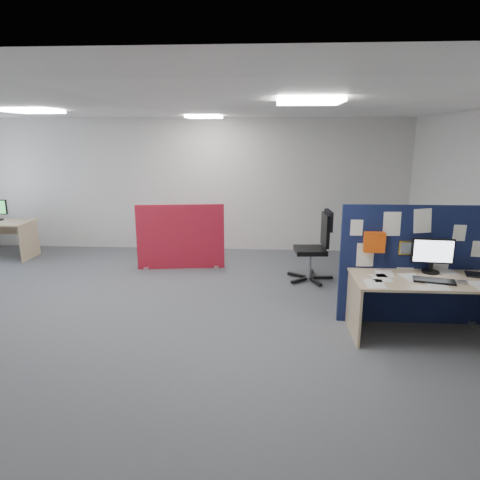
{
  "coord_description": "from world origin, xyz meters",
  "views": [
    {
      "loc": [
        1.6,
        -5.27,
        2.36
      ],
      "look_at": [
        1.27,
        0.25,
        1.0
      ],
      "focal_mm": 32.0,
      "sensor_mm": 36.0,
      "label": 1
    }
  ],
  "objects_px": {
    "navy_divider": "(413,265)",
    "office_chair": "(318,242)",
    "monitor_main": "(432,254)",
    "red_divider": "(181,238)",
    "main_desk": "(431,291)"
  },
  "relations": [
    {
      "from": "navy_divider",
      "to": "office_chair",
      "type": "xyz_separation_m",
      "value": [
        -1.0,
        1.59,
        -0.11
      ]
    },
    {
      "from": "office_chair",
      "to": "monitor_main",
      "type": "bearing_deg",
      "value": -61.16
    },
    {
      "from": "navy_divider",
      "to": "office_chair",
      "type": "height_order",
      "value": "navy_divider"
    },
    {
      "from": "red_divider",
      "to": "office_chair",
      "type": "xyz_separation_m",
      "value": [
        2.37,
        -0.51,
        0.08
      ]
    },
    {
      "from": "red_divider",
      "to": "office_chair",
      "type": "height_order",
      "value": "office_chair"
    },
    {
      "from": "monitor_main",
      "to": "office_chair",
      "type": "xyz_separation_m",
      "value": [
        -1.16,
        1.76,
        -0.31
      ]
    },
    {
      "from": "main_desk",
      "to": "navy_divider",
      "type": "bearing_deg",
      "value": 108.75
    },
    {
      "from": "navy_divider",
      "to": "red_divider",
      "type": "distance_m",
      "value": 3.98
    },
    {
      "from": "main_desk",
      "to": "red_divider",
      "type": "distance_m",
      "value": 4.27
    },
    {
      "from": "navy_divider",
      "to": "main_desk",
      "type": "relative_size",
      "value": 0.99
    },
    {
      "from": "monitor_main",
      "to": "red_divider",
      "type": "relative_size",
      "value": 0.31
    },
    {
      "from": "red_divider",
      "to": "office_chair",
      "type": "bearing_deg",
      "value": -19.28
    },
    {
      "from": "main_desk",
      "to": "office_chair",
      "type": "xyz_separation_m",
      "value": [
        -1.12,
        1.94,
        0.09
      ]
    },
    {
      "from": "red_divider",
      "to": "office_chair",
      "type": "distance_m",
      "value": 2.43
    },
    {
      "from": "main_desk",
      "to": "monitor_main",
      "type": "height_order",
      "value": "monitor_main"
    }
  ]
}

